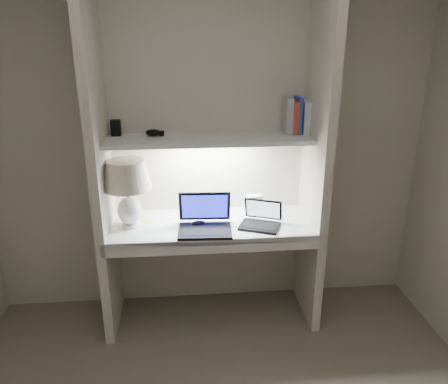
{
  "coord_description": "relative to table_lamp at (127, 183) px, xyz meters",
  "views": [
    {
      "loc": [
        -0.17,
        -1.6,
        2.04
      ],
      "look_at": [
        0.07,
        1.05,
        1.06
      ],
      "focal_mm": 35.0,
      "sensor_mm": 36.0,
      "label": 1
    }
  ],
  "objects": [
    {
      "name": "back_wall",
      "position": [
        0.56,
        0.28,
        0.16
      ],
      "size": [
        3.2,
        0.01,
        2.5
      ],
      "primitive_type": "cube",
      "color": "beige",
      "rests_on": "floor"
    },
    {
      "name": "alcove_panel_left",
      "position": [
        -0.17,
        0.01,
        0.16
      ],
      "size": [
        0.06,
        0.55,
        2.5
      ],
      "primitive_type": "cube",
      "color": "beige",
      "rests_on": "floor"
    },
    {
      "name": "alcove_panel_right",
      "position": [
        1.29,
        0.01,
        0.16
      ],
      "size": [
        0.06,
        0.55,
        2.5
      ],
      "primitive_type": "cube",
      "color": "beige",
      "rests_on": "floor"
    },
    {
      "name": "desk",
      "position": [
        0.56,
        0.01,
        -0.34
      ],
      "size": [
        1.4,
        0.55,
        0.04
      ],
      "primitive_type": "cube",
      "color": "white",
      "rests_on": "alcove_panel_left"
    },
    {
      "name": "desk_apron",
      "position": [
        0.56,
        -0.25,
        -0.37
      ],
      "size": [
        1.46,
        0.03,
        0.1
      ],
      "primitive_type": "cube",
      "color": "silver",
      "rests_on": "desk"
    },
    {
      "name": "shelf",
      "position": [
        0.56,
        0.1,
        0.26
      ],
      "size": [
        1.4,
        0.36,
        0.03
      ],
      "primitive_type": "cube",
      "color": "silver",
      "rests_on": "back_wall"
    },
    {
      "name": "strip_light",
      "position": [
        0.56,
        0.1,
        0.24
      ],
      "size": [
        0.6,
        0.04,
        0.02
      ],
      "primitive_type": "cube",
      "color": "white",
      "rests_on": "shelf"
    },
    {
      "name": "table_lamp",
      "position": [
        0.0,
        0.0,
        0.0
      ],
      "size": [
        0.32,
        0.32,
        0.48
      ],
      "color": "white",
      "rests_on": "desk"
    },
    {
      "name": "laptop_main",
      "position": [
        0.51,
        -0.09,
        -0.27
      ],
      "size": [
        0.37,
        0.33,
        0.24
      ],
      "rotation": [
        0.0,
        0.0,
        -0.05
      ],
      "color": "black",
      "rests_on": "desk"
    },
    {
      "name": "laptop_netbook",
      "position": [
        0.9,
        -0.07,
        -0.28
      ],
      "size": [
        0.33,
        0.32,
        0.17
      ],
      "rotation": [
        0.0,
        0.0,
        -0.39
      ],
      "color": "black",
      "rests_on": "desk"
    },
    {
      "name": "speaker",
      "position": [
        0.89,
        0.12,
        -0.25
      ],
      "size": [
        0.12,
        0.09,
        0.15
      ],
      "primitive_type": "cube",
      "rotation": [
        0.0,
        0.0,
        0.11
      ],
      "color": "silver",
      "rests_on": "desk"
    },
    {
      "name": "mouse",
      "position": [
        0.47,
        -0.04,
        -0.3
      ],
      "size": [
        0.11,
        0.09,
        0.04
      ],
      "primitive_type": "ellipsoid",
      "rotation": [
        0.0,
        0.0,
        0.25
      ],
      "color": "black",
      "rests_on": "desk"
    },
    {
      "name": "cable_coil",
      "position": [
        0.44,
        0.14,
        -0.32
      ],
      "size": [
        0.12,
        0.12,
        0.01
      ],
      "primitive_type": "torus",
      "rotation": [
        0.0,
        0.0,
        0.37
      ],
      "color": "black",
      "rests_on": "desk"
    },
    {
      "name": "sticky_note",
      "position": [
        0.11,
        0.08,
        -0.32
      ],
      "size": [
        0.09,
        0.09,
        0.0
      ],
      "primitive_type": "cube",
      "rotation": [
        0.0,
        0.0,
        0.41
      ],
      "color": "#D0DB2E",
      "rests_on": "desk"
    },
    {
      "name": "book_row",
      "position": [
        1.21,
        0.19,
        0.39
      ],
      "size": [
        0.24,
        0.17,
        0.25
      ],
      "color": "silver",
      "rests_on": "shelf"
    },
    {
      "name": "shelf_box",
      "position": [
        -0.08,
        0.21,
        0.33
      ],
      "size": [
        0.07,
        0.05,
        0.11
      ],
      "primitive_type": "cube",
      "rotation": [
        0.0,
        0.0,
        -0.04
      ],
      "color": "black",
      "rests_on": "shelf"
    },
    {
      "name": "shelf_gadget",
      "position": [
        0.18,
        0.18,
        0.3
      ],
      "size": [
        0.12,
        0.1,
        0.05
      ],
      "primitive_type": "ellipsoid",
      "rotation": [
        0.0,
        0.0,
        -0.26
      ],
      "color": "black",
      "rests_on": "shelf"
    }
  ]
}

